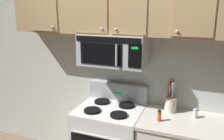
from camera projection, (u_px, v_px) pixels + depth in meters
The scene contains 6 objects.
back_wall at pixel (121, 64), 2.93m from camera, with size 5.20×0.10×2.70m, color silver.
over_range_microwave at pixel (114, 50), 2.64m from camera, with size 0.76×0.43×0.35m.
upper_cabinets at pixel (115, 9), 2.56m from camera, with size 2.50×0.36×0.55m.
utensil_crock_cream at pixel (171, 103), 2.61m from camera, with size 0.13×0.13×0.39m.
salt_shaker at pixel (195, 113), 2.47m from camera, with size 0.05×0.05×0.10m.
spice_jar at pixel (159, 116), 2.40m from camera, with size 0.04×0.04×0.12m.
Camera 1 is at (0.93, -1.90, 2.04)m, focal length 37.33 mm.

